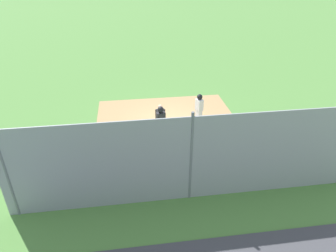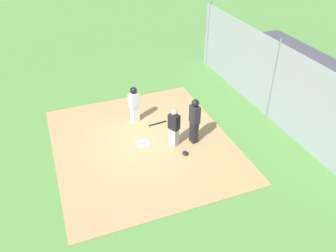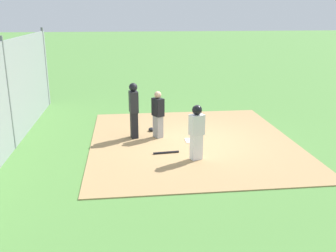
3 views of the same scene
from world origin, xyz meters
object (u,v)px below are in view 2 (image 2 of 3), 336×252
object	(u,v)px
catcher	(174,127)
runner	(134,103)
umpire	(194,120)
baseball_bat	(158,123)
catcher_mask	(185,153)
home_plate	(143,143)

from	to	relation	value
catcher	runner	size ratio (longest dim) A/B	0.98
umpire	runner	xyz separation A→B (m)	(2.12, 1.65, -0.08)
catcher	baseball_bat	world-z (taller)	catcher
umpire	catcher_mask	distance (m)	1.24
home_plate	catcher	xyz separation A→B (m)	(-0.49, -1.05, 0.78)
catcher	baseball_bat	size ratio (longest dim) A/B	2.02
baseball_bat	catcher	bearing A→B (deg)	-92.06
umpire	catcher_mask	size ratio (longest dim) A/B	7.52
home_plate	catcher	size ratio (longest dim) A/B	0.29
umpire	catcher	bearing A→B (deg)	-12.62
umpire	catcher_mask	world-z (taller)	umpire
home_plate	baseball_bat	bearing A→B (deg)	-42.88
umpire	runner	world-z (taller)	umpire
umpire	home_plate	bearing A→B (deg)	-24.68
home_plate	umpire	size ratio (longest dim) A/B	0.24
home_plate	catcher	world-z (taller)	catcher
runner	catcher_mask	xyz separation A→B (m)	(-2.73, -1.04, -0.81)
umpire	baseball_bat	xyz separation A→B (m)	(1.59, 0.86, -0.93)
home_plate	umpire	world-z (taller)	umpire
catcher	umpire	distance (m)	0.79
home_plate	runner	bearing A→B (deg)	-6.35
catcher	home_plate	bearing A→B (deg)	-53.67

